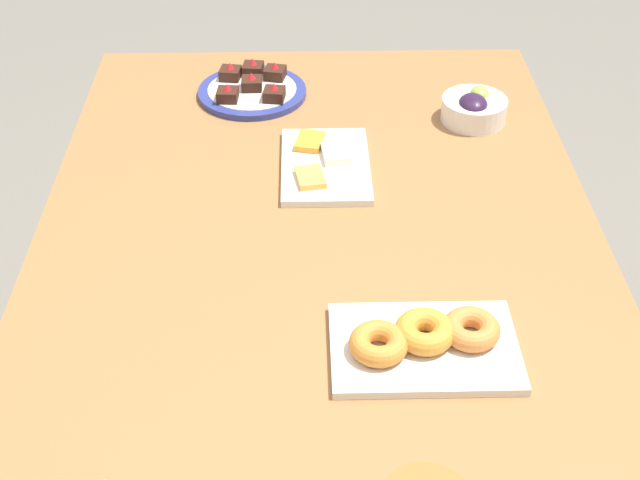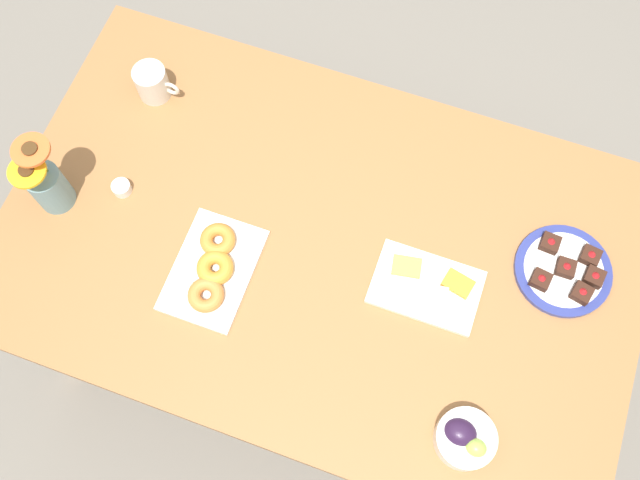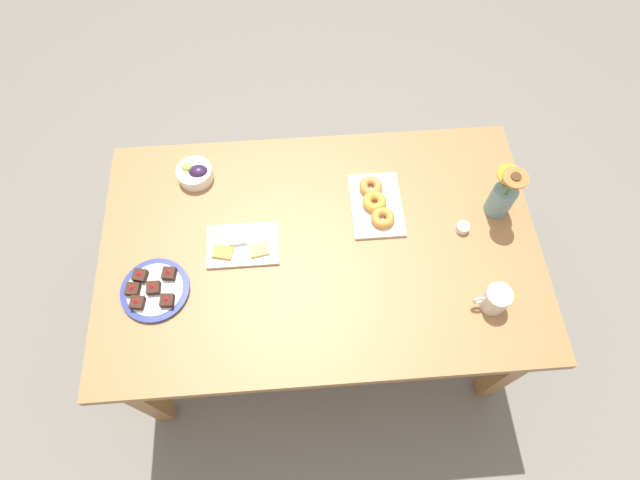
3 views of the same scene
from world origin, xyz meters
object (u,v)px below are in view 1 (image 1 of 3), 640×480
(cheese_platter, at_px, (324,164))
(dessert_plate, at_px, (252,90))
(grape_bowl, at_px, (474,108))
(croissant_platter, at_px, (425,341))
(dining_table, at_px, (320,297))

(cheese_platter, distance_m, dessert_plate, 0.34)
(grape_bowl, bearing_deg, croissant_platter, 165.06)
(dining_table, height_order, grape_bowl, grape_bowl)
(croissant_platter, xyz_separation_m, dessert_plate, (0.81, 0.29, -0.01))
(dining_table, bearing_deg, croissant_platter, -146.00)
(dining_table, distance_m, croissant_platter, 0.29)
(grape_bowl, xyz_separation_m, cheese_platter, (-0.18, 0.32, -0.02))
(croissant_platter, bearing_deg, cheese_platter, 15.01)
(grape_bowl, distance_m, dessert_plate, 0.49)
(grape_bowl, xyz_separation_m, dessert_plate, (0.13, 0.47, -0.02))
(cheese_platter, bearing_deg, croissant_platter, -164.99)
(cheese_platter, relative_size, croissant_platter, 0.93)
(croissant_platter, distance_m, dessert_plate, 0.86)
(dining_table, bearing_deg, dessert_plate, 13.13)
(grape_bowl, bearing_deg, dining_table, 144.14)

